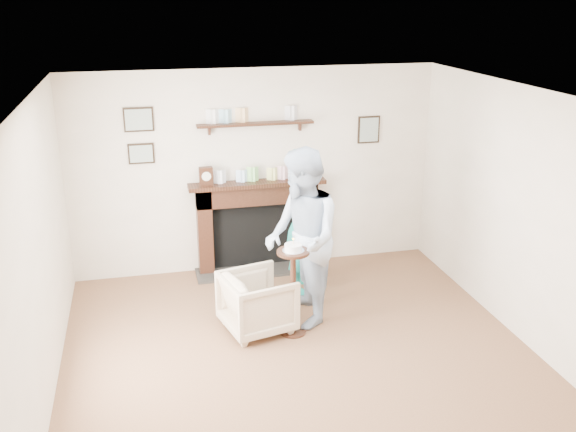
% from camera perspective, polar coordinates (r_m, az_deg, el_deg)
% --- Properties ---
extents(ground, '(5.00, 5.00, 0.00)m').
position_cam_1_polar(ground, '(6.16, 1.66, -13.43)').
color(ground, brown).
rests_on(ground, ground).
extents(room_shell, '(4.54, 5.02, 2.52)m').
position_cam_1_polar(room_shell, '(6.10, 0.11, 3.05)').
color(room_shell, beige).
rests_on(room_shell, ground).
extents(armchair, '(0.82, 0.80, 0.62)m').
position_cam_1_polar(armchair, '(6.81, -2.68, -9.99)').
color(armchair, '#C1B08F').
rests_on(armchair, ground).
extents(man, '(0.72, 0.92, 1.88)m').
position_cam_1_polar(man, '(6.98, 1.20, -9.20)').
color(man, '#ACBBD8').
rests_on(man, ground).
extents(woman, '(0.59, 0.72, 1.70)m').
position_cam_1_polar(woman, '(7.66, 1.35, -6.46)').
color(woman, '#20B5A6').
rests_on(woman, ground).
extents(pedestal_table, '(0.33, 0.33, 1.05)m').
position_cam_1_polar(pedestal_table, '(6.45, 0.46, -5.32)').
color(pedestal_table, black).
rests_on(pedestal_table, ground).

